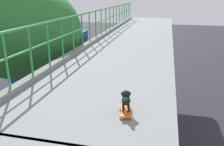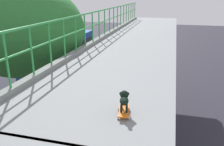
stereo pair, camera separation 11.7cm
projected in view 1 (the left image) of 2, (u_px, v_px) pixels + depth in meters
name	position (u px, v px, depth m)	size (l,w,h in m)	color
city_bus	(57.00, 53.00, 23.29)	(2.61, 11.79, 3.27)	navy
roadside_tree_mid	(20.00, 32.00, 9.01)	(4.70, 4.70, 7.88)	brown
toy_skateboard	(126.00, 111.00, 3.78)	(0.26, 0.46, 0.08)	orange
small_dog	(126.00, 99.00, 3.76)	(0.19, 0.34, 0.29)	black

